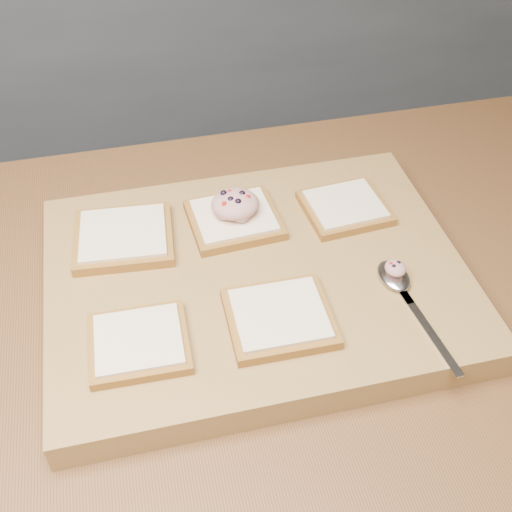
{
  "coord_description": "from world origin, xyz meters",
  "views": [
    {
      "loc": [
        0.02,
        -0.55,
        1.53
      ],
      "look_at": [
        0.15,
        0.02,
        0.96
      ],
      "focal_mm": 45.0,
      "sensor_mm": 36.0,
      "label": 1
    }
  ],
  "objects": [
    {
      "name": "bread_near_left",
      "position": [
        -0.01,
        -0.07,
        0.95
      ],
      "size": [
        0.12,
        0.11,
        0.02
      ],
      "color": "#986227",
      "rests_on": "cutting_board"
    },
    {
      "name": "spoon",
      "position": [
        0.32,
        -0.05,
        0.95
      ],
      "size": [
        0.04,
        0.19,
        0.01
      ],
      "color": "silver",
      "rests_on": "cutting_board"
    },
    {
      "name": "bread_far_center",
      "position": [
        0.14,
        0.11,
        0.95
      ],
      "size": [
        0.13,
        0.12,
        0.02
      ],
      "color": "#986227",
      "rests_on": "cutting_board"
    },
    {
      "name": "tuna_salad_dollop",
      "position": [
        0.15,
        0.12,
        0.97
      ],
      "size": [
        0.07,
        0.06,
        0.03
      ],
      "color": "#D69189",
      "rests_on": "bread_far_center"
    },
    {
      "name": "bread_near_center",
      "position": [
        0.16,
        -0.07,
        0.95
      ],
      "size": [
        0.12,
        0.11,
        0.02
      ],
      "color": "#986227",
      "rests_on": "cutting_board"
    },
    {
      "name": "back_counter",
      "position": [
        0.0,
        1.43,
        0.47
      ],
      "size": [
        3.6,
        0.62,
        0.94
      ],
      "color": "slate",
      "rests_on": "ground"
    },
    {
      "name": "spoon_salad",
      "position": [
        0.32,
        -0.04,
        0.96
      ],
      "size": [
        0.03,
        0.03,
        0.02
      ],
      "color": "#D69189",
      "rests_on": "spoon"
    },
    {
      "name": "bread_far_left",
      "position": [
        -0.01,
        0.11,
        0.95
      ],
      "size": [
        0.14,
        0.13,
        0.02
      ],
      "color": "#986227",
      "rests_on": "cutting_board"
    },
    {
      "name": "bread_far_right",
      "position": [
        0.3,
        0.1,
        0.95
      ],
      "size": [
        0.12,
        0.11,
        0.02
      ],
      "color": "#986227",
      "rests_on": "cutting_board"
    },
    {
      "name": "cutting_board",
      "position": [
        0.15,
        0.02,
        0.92
      ],
      "size": [
        0.53,
        0.41,
        0.04
      ],
      "primitive_type": "cube",
      "color": "#A37F46",
      "rests_on": "island_counter"
    },
    {
      "name": "island_counter",
      "position": [
        0.0,
        0.0,
        0.45
      ],
      "size": [
        2.0,
        0.8,
        0.9
      ],
      "color": "slate",
      "rests_on": "ground"
    }
  ]
}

